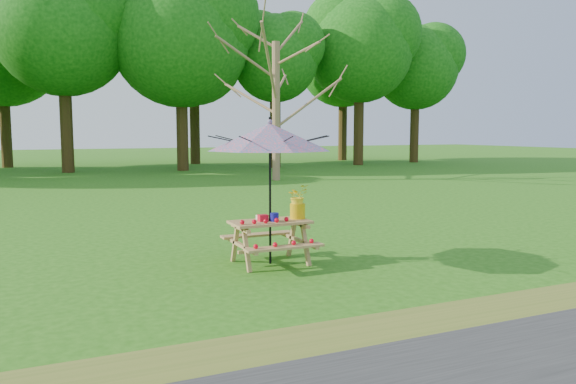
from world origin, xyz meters
name	(u,v)px	position (x,y,z in m)	size (l,w,h in m)	color
picnic_table	(270,243)	(4.68, 0.50, 0.33)	(1.20, 1.32, 0.67)	#A47F4A
patio_umbrella	(270,137)	(4.68, 0.50, 1.95)	(2.03, 2.03, 2.25)	black
produce_bins	(267,217)	(4.64, 0.51, 0.72)	(0.29, 0.37, 0.13)	red
tomatoes_row	(265,221)	(4.53, 0.32, 0.71)	(0.77, 0.13, 0.07)	red
flower_bucket	(298,200)	(5.15, 0.53, 0.96)	(0.39, 0.36, 0.54)	#E0AF0B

